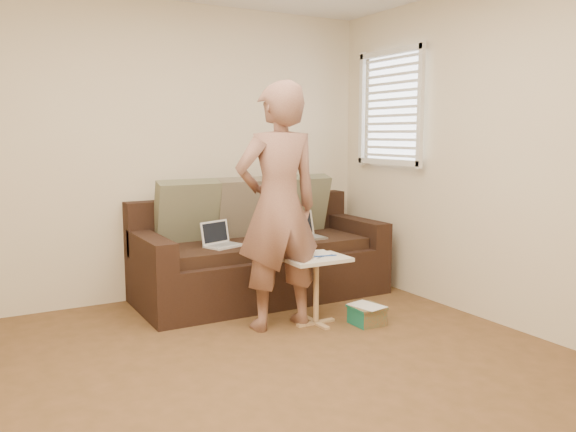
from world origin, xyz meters
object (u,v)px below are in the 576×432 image
object	(u,v)px
laptop_silver	(305,239)
laptop_white	(224,247)
person	(278,207)
sofa	(261,251)
drinking_glass	(301,250)
side_table	(316,291)
striped_box	(367,315)

from	to	relation	value
laptop_silver	laptop_white	world-z (taller)	laptop_silver
laptop_white	person	distance (m)	0.81
sofa	drinking_glass	xyz separation A→B (m)	(-0.09, -0.84, 0.16)
sofa	drinking_glass	distance (m)	0.86
person	drinking_glass	size ratio (longest dim) A/B	15.39
side_table	drinking_glass	distance (m)	0.34
side_table	striped_box	size ratio (longest dim) A/B	2.21
laptop_silver	person	size ratio (longest dim) A/B	0.18
person	side_table	xyz separation A→B (m)	(0.28, -0.08, -0.66)
striped_box	drinking_glass	bearing A→B (deg)	151.94
laptop_white	person	world-z (taller)	person
laptop_white	drinking_glass	xyz separation A→B (m)	(0.32, -0.72, 0.07)
laptop_silver	laptop_white	distance (m)	0.79
laptop_silver	striped_box	distance (m)	1.05
laptop_silver	drinking_glass	bearing A→B (deg)	-124.24
person	striped_box	world-z (taller)	person
laptop_white	person	bearing A→B (deg)	-96.97
sofa	laptop_white	distance (m)	0.44
laptop_silver	drinking_glass	distance (m)	0.85
laptop_silver	side_table	distance (m)	0.87
laptop_silver	laptop_white	xyz separation A→B (m)	(-0.79, 0.01, 0.00)
laptop_silver	striped_box	xyz separation A→B (m)	(-0.02, -0.95, -0.45)
sofa	laptop_silver	world-z (taller)	sofa
laptop_silver	sofa	bearing A→B (deg)	160.00
sofa	laptop_silver	distance (m)	0.41
side_table	laptop_silver	bearing A→B (deg)	64.72
sofa	side_table	size ratio (longest dim) A/B	4.18
person	laptop_silver	bearing A→B (deg)	-131.32
drinking_glass	sofa	bearing A→B (deg)	84.04
sofa	person	xyz separation A→B (m)	(-0.26, -0.80, 0.50)
laptop_silver	side_table	bearing A→B (deg)	-116.19
sofa	striped_box	world-z (taller)	sofa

